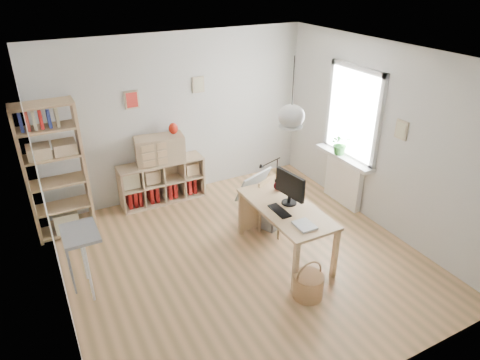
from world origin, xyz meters
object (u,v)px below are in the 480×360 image
cube_shelf (161,184)px  monitor (290,187)px  desk (286,213)px  drawer_chest (160,149)px  tall_bookshelf (54,167)px  chair (273,202)px  storage_chest (270,205)px

cube_shelf → monitor: size_ratio=2.74×
desk → drawer_chest: bearing=114.3°
monitor → tall_bookshelf: bearing=136.4°
desk → monitor: bearing=35.4°
cube_shelf → chair: size_ratio=1.71×
monitor → drawer_chest: size_ratio=0.66×
cube_shelf → chair: chair is taller
cube_shelf → chair: (1.20, -1.64, 0.17)m
cube_shelf → tall_bookshelf: tall_bookshelf is taller
chair → monitor: bearing=-124.4°
desk → drawer_chest: (-0.99, 2.19, 0.28)m
tall_bookshelf → monitor: tall_bookshelf is taller
desk → storage_chest: bearing=70.4°
cube_shelf → storage_chest: 1.90m
monitor → desk: bearing=-152.9°
storage_chest → drawer_chest: size_ratio=1.22×
chair → tall_bookshelf: bearing=129.4°
tall_bookshelf → storage_chest: tall_bookshelf is taller
drawer_chest → tall_bookshelf: bearing=-163.0°
monitor → drawer_chest: 2.39m
cube_shelf → drawer_chest: size_ratio=1.81×
cube_shelf → monitor: 2.54m
tall_bookshelf → monitor: (2.67, -1.89, -0.09)m
tall_bookshelf → storage_chest: size_ratio=2.12×
desk → cube_shelf: (-1.02, 2.23, -0.36)m
desk → cube_shelf: 2.48m
drawer_chest → cube_shelf: bearing=137.4°
tall_bookshelf → monitor: 3.27m
chair → drawer_chest: drawer_chest is taller
tall_bookshelf → drawer_chest: size_ratio=2.59×
desk → drawer_chest: size_ratio=1.94×
chair → drawer_chest: 2.04m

